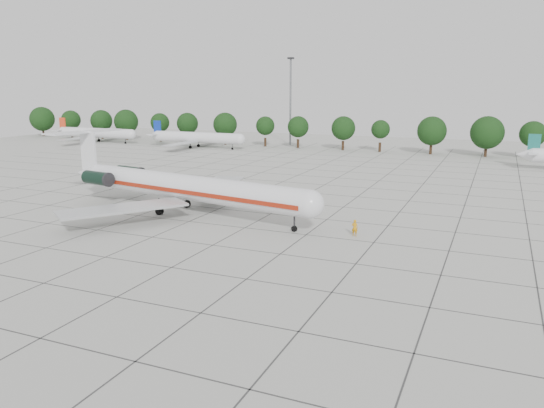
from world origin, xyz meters
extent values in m
plane|color=#B8B8B0|center=(0.00, 0.00, 0.00)|extent=(260.00, 260.00, 0.00)
cube|color=#383838|center=(0.00, 15.00, 0.01)|extent=(170.00, 170.00, 0.02)
cylinder|color=silver|center=(-10.16, 3.74, 3.64)|extent=(37.44, 10.09, 3.43)
sphere|color=silver|center=(8.25, 0.38, 3.64)|extent=(3.43, 3.43, 3.43)
cone|color=silver|center=(-31.13, 7.56, 3.64)|extent=(5.73, 4.31, 3.43)
cube|color=maroon|center=(-9.85, 5.45, 3.38)|extent=(35.82, 6.59, 0.57)
cube|color=maroon|center=(-10.47, 2.03, 3.38)|extent=(35.82, 6.59, 0.57)
cube|color=#B7BABC|center=(-11.04, 13.41, 2.24)|extent=(8.58, 16.30, 0.31)
cube|color=#B7BABC|center=(-14.40, -5.00, 2.24)|extent=(12.92, 15.49, 0.31)
cube|color=black|center=(-24.57, 8.75, 3.95)|extent=(2.49, 1.74, 0.26)
cylinder|color=black|center=(-24.44, 9.46, 3.95)|extent=(5.27, 2.84, 1.98)
cube|color=black|center=(-25.41, 4.14, 3.95)|extent=(2.49, 1.74, 0.26)
cylinder|color=black|center=(-25.54, 3.43, 3.95)|extent=(5.27, 2.84, 1.98)
cube|color=silver|center=(-30.62, 7.47, 7.28)|extent=(3.33, 0.88, 6.24)
cube|color=silver|center=(-31.34, 7.60, 10.19)|extent=(5.31, 12.84, 0.23)
cylinder|color=black|center=(6.21, 0.75, 0.99)|extent=(0.24, 0.24, 1.98)
cylinder|color=black|center=(6.21, 0.75, 0.36)|extent=(0.77, 0.42, 0.73)
cylinder|color=black|center=(-12.74, 6.96, 1.35)|extent=(0.29, 0.29, 1.87)
cylinder|color=black|center=(-12.74, 6.96, 0.52)|extent=(1.13, 0.80, 1.04)
cylinder|color=black|center=(-13.71, 1.64, 1.35)|extent=(0.29, 0.29, 1.87)
cylinder|color=black|center=(-13.71, 1.64, 0.52)|extent=(1.13, 0.80, 1.04)
imported|color=orange|center=(13.32, 1.78, 0.98)|extent=(0.72, 0.48, 1.95)
cylinder|color=silver|center=(-88.62, 74.80, 3.00)|extent=(27.20, 3.00, 3.00)
cube|color=#B7BABC|center=(-89.62, 74.80, 1.80)|extent=(3.50, 27.20, 0.25)
cube|color=red|center=(-102.06, 74.80, 5.60)|extent=(2.40, 0.25, 3.60)
cylinder|color=black|center=(-89.62, 77.00, 0.40)|extent=(0.80, 0.45, 0.80)
cylinder|color=black|center=(-89.62, 72.60, 0.40)|extent=(0.80, 0.45, 0.80)
cylinder|color=silver|center=(-51.37, 73.91, 3.00)|extent=(27.20, 3.00, 3.00)
cube|color=#B7BABC|center=(-52.37, 73.91, 1.80)|extent=(3.50, 27.20, 0.25)
cube|color=#0C2B9E|center=(-64.81, 73.91, 5.60)|extent=(2.40, 0.25, 3.60)
cylinder|color=black|center=(-52.37, 76.11, 0.40)|extent=(0.80, 0.45, 0.80)
cylinder|color=black|center=(-52.37, 71.71, 0.40)|extent=(0.80, 0.45, 0.80)
cube|color=#16655C|center=(34.59, 66.98, 5.60)|extent=(2.40, 0.25, 3.60)
cylinder|color=#332114|center=(-121.40, 85.00, 1.25)|extent=(0.70, 0.70, 2.50)
sphere|color=black|center=(-121.40, 85.00, 6.00)|extent=(8.44, 8.44, 8.44)
cylinder|color=#332114|center=(-108.21, 85.00, 1.25)|extent=(0.70, 0.70, 2.50)
sphere|color=black|center=(-108.21, 85.00, 6.00)|extent=(6.44, 6.44, 6.44)
cylinder|color=#332114|center=(-95.02, 85.00, 1.25)|extent=(0.70, 0.70, 2.50)
sphere|color=black|center=(-95.02, 85.00, 6.00)|extent=(7.14, 7.14, 7.14)
cylinder|color=#332114|center=(-84.83, 85.00, 1.25)|extent=(0.70, 0.70, 2.50)
sphere|color=black|center=(-84.83, 85.00, 6.00)|extent=(7.79, 7.79, 7.79)
cylinder|color=#332114|center=(-71.64, 85.00, 1.25)|extent=(0.70, 0.70, 2.50)
sphere|color=black|center=(-71.64, 85.00, 6.00)|extent=(5.94, 5.94, 5.94)
cylinder|color=#332114|center=(-61.45, 85.00, 1.25)|extent=(0.70, 0.70, 2.50)
sphere|color=black|center=(-61.45, 85.00, 6.00)|extent=(6.57, 6.57, 6.57)
cylinder|color=#332114|center=(-48.26, 85.00, 1.25)|extent=(0.70, 0.70, 2.50)
sphere|color=black|center=(-48.26, 85.00, 6.00)|extent=(7.15, 7.15, 7.15)
cylinder|color=#332114|center=(-35.07, 85.00, 1.25)|extent=(0.70, 0.70, 2.50)
sphere|color=black|center=(-35.07, 85.00, 6.00)|extent=(5.43, 5.43, 5.43)
cylinder|color=#332114|center=(-24.88, 85.00, 1.25)|extent=(0.70, 0.70, 2.50)
sphere|color=black|center=(-24.88, 85.00, 6.00)|extent=(5.99, 5.99, 5.99)
cylinder|color=#332114|center=(-11.69, 85.00, 1.25)|extent=(0.70, 0.70, 2.50)
sphere|color=black|center=(-11.69, 85.00, 6.00)|extent=(6.50, 6.50, 6.50)
cylinder|color=#332114|center=(-1.50, 85.00, 1.25)|extent=(0.70, 0.70, 2.50)
sphere|color=black|center=(-1.50, 85.00, 6.00)|extent=(4.93, 4.93, 4.93)
cylinder|color=#332114|center=(11.69, 85.00, 1.25)|extent=(0.70, 0.70, 2.50)
sphere|color=black|center=(11.69, 85.00, 6.00)|extent=(7.40, 7.40, 7.40)
cylinder|color=#332114|center=(24.88, 85.00, 1.25)|extent=(0.70, 0.70, 2.50)
sphere|color=black|center=(24.88, 85.00, 6.00)|extent=(8.08, 8.08, 8.08)
cylinder|color=#332114|center=(35.07, 85.00, 1.25)|extent=(0.70, 0.70, 2.50)
sphere|color=black|center=(35.07, 85.00, 6.00)|extent=(6.17, 6.17, 6.17)
cylinder|color=slate|center=(-30.00, 92.00, 12.50)|extent=(0.56, 0.56, 25.00)
cube|color=black|center=(-30.00, 92.00, 25.20)|extent=(1.60, 1.60, 0.50)
camera|label=1|loc=(27.96, -56.57, 16.91)|focal=35.00mm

